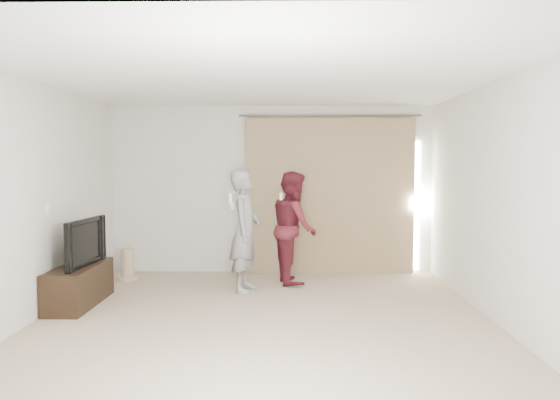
% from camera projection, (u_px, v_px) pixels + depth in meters
% --- Properties ---
extents(floor, '(5.50, 5.50, 0.00)m').
position_uv_depth(floor, '(263.00, 323.00, 5.87)').
color(floor, tan).
rests_on(floor, ground).
extents(wall_back, '(5.00, 0.04, 2.60)m').
position_uv_depth(wall_back, '(272.00, 190.00, 8.52)').
color(wall_back, beige).
rests_on(wall_back, ground).
extents(wall_left, '(0.04, 5.50, 2.60)m').
position_uv_depth(wall_left, '(29.00, 202.00, 5.82)').
color(wall_left, beige).
rests_on(wall_left, ground).
extents(ceiling, '(5.00, 5.50, 0.01)m').
position_uv_depth(ceiling, '(263.00, 79.00, 5.69)').
color(ceiling, white).
rests_on(ceiling, wall_back).
extents(curtain, '(2.80, 0.11, 2.46)m').
position_uv_depth(curtain, '(330.00, 196.00, 8.44)').
color(curtain, '#9E8B61').
rests_on(curtain, ground).
extents(tv_console, '(0.43, 1.25, 0.48)m').
position_uv_depth(tv_console, '(79.00, 285.00, 6.60)').
color(tv_console, black).
rests_on(tv_console, ground).
extents(tv, '(0.21, 1.00, 0.57)m').
position_uv_depth(tv, '(78.00, 242.00, 6.57)').
color(tv, black).
rests_on(tv, tv_console).
extents(scratching_post, '(0.35, 0.35, 0.46)m').
position_uv_depth(scratching_post, '(128.00, 267.00, 8.02)').
color(scratching_post, tan).
rests_on(scratching_post, ground).
extents(person_man, '(0.48, 0.65, 1.63)m').
position_uv_depth(person_man, '(245.00, 231.00, 7.28)').
color(person_man, gray).
rests_on(person_man, ground).
extents(person_woman, '(0.73, 0.87, 1.60)m').
position_uv_depth(person_woman, '(294.00, 227.00, 7.80)').
color(person_woman, maroon).
rests_on(person_woman, ground).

